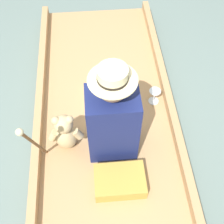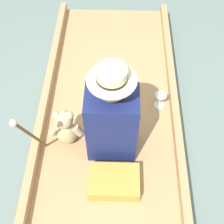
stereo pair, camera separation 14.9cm
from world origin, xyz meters
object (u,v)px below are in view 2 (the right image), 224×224
object	(u,v)px
seated_person	(112,114)
teddy_bear	(66,128)
walking_cane	(30,134)
wine_glass	(160,98)

from	to	relation	value
seated_person	teddy_bear	world-z (taller)	seated_person
walking_cane	seated_person	bearing A→B (deg)	28.38
teddy_bear	wine_glass	bearing A→B (deg)	27.05
teddy_bear	wine_glass	xyz separation A→B (m)	(0.75, 0.38, -0.08)
teddy_bear	walking_cane	xyz separation A→B (m)	(-0.17, -0.24, 0.29)
seated_person	teddy_bear	bearing A→B (deg)	-172.34
wine_glass	walking_cane	size ratio (longest dim) A/B	0.17
seated_person	walking_cane	distance (m)	0.61
teddy_bear	walking_cane	world-z (taller)	walking_cane
seated_person	wine_glass	distance (m)	0.57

